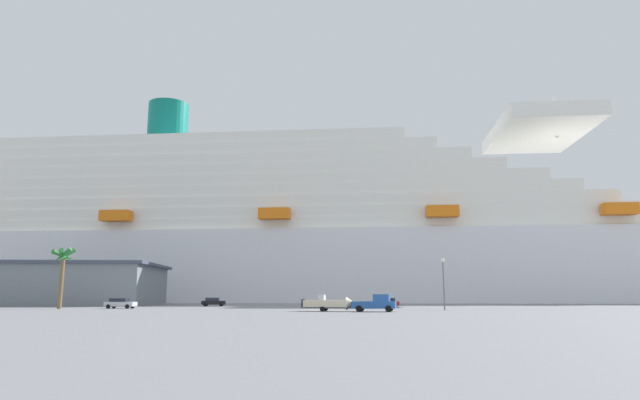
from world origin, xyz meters
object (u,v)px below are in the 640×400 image
street_lamp (443,276)px  small_boat_on_trailer (331,304)px  parked_car_black_coupe (213,302)px  palm_tree (63,261)px  cruise_ship (277,236)px  parked_car_red_hatchback (387,302)px  pickup_truck (376,303)px  parked_car_silver_sedan (120,303)px

street_lamp → small_boat_on_trailer: bearing=-159.5°
parked_car_black_coupe → palm_tree: bearing=-138.9°
cruise_ship → parked_car_red_hatchback: 66.65m
small_boat_on_trailer → parked_car_red_hatchback: size_ratio=1.81×
street_lamp → pickup_truck: bearing=-144.8°
street_lamp → parked_car_black_coupe: size_ratio=1.61×
street_lamp → parked_car_silver_sedan: street_lamp is taller
small_boat_on_trailer → palm_tree: 43.89m
parked_car_silver_sedan → parked_car_red_hatchback: (42.87, 8.29, -0.00)m
small_boat_on_trailer → parked_car_black_coupe: bearing=125.7°
pickup_truck → palm_tree: size_ratio=0.63×
parked_car_black_coupe → parked_car_red_hatchback: size_ratio=1.02×
palm_tree → parked_car_black_coupe: 27.50m
parked_car_silver_sedan → parked_car_red_hatchback: bearing=10.9°
palm_tree → parked_car_silver_sedan: bearing=11.7°
pickup_truck → palm_tree: (-47.37, 13.67, 6.26)m
cruise_ship → parked_car_black_coupe: (-7.23, -51.95, -18.01)m
small_boat_on_trailer → palm_tree: (-41.64, 12.33, 6.34)m
pickup_truck → parked_car_silver_sedan: pickup_truck is taller
cruise_ship → parked_car_silver_sedan: (-18.65, -67.71, -18.01)m
small_boat_on_trailer → palm_tree: bearing=163.5°
small_boat_on_trailer → street_lamp: size_ratio=1.11×
pickup_truck → street_lamp: street_lamp is taller
palm_tree → parked_car_red_hatchback: (51.58, 10.10, -6.47)m
parked_car_red_hatchback → pickup_truck: bearing=-100.0°
pickup_truck → parked_car_black_coupe: 41.45m
pickup_truck → small_boat_on_trailer: size_ratio=0.73×
parked_car_silver_sedan → parked_car_red_hatchback: 43.67m
pickup_truck → small_boat_on_trailer: 5.88m
street_lamp → parked_car_silver_sedan: (-49.09, 8.11, -3.97)m
small_boat_on_trailer → parked_car_black_coupe: (-21.51, 29.91, -0.13)m
cruise_ship → street_lamp: (30.44, -75.82, -14.04)m
pickup_truck → parked_car_black_coupe: size_ratio=1.31×
small_boat_on_trailer → street_lamp: street_lamp is taller
cruise_ship → pickup_truck: bearing=-76.5°
street_lamp → parked_car_silver_sedan: 49.91m
pickup_truck → street_lamp: (10.43, 7.37, 3.76)m
street_lamp → parked_car_silver_sedan: size_ratio=1.50×
parked_car_black_coupe → parked_car_red_hatchback: 32.32m
street_lamp → parked_car_red_hatchback: street_lamp is taller
palm_tree → street_lamp: (57.80, -6.30, -2.50)m
cruise_ship → parked_car_red_hatchback: bearing=-67.8°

